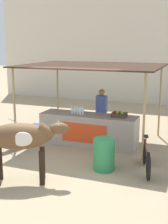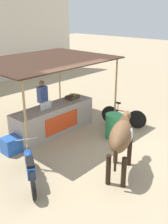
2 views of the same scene
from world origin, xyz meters
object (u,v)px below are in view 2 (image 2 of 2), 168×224
at_px(vendor_behind_counter, 43,103).
at_px(water_barrel, 114,126).
at_px(cow, 121,136).
at_px(bicycle_leaning, 123,117).
at_px(stall_counter, 54,119).
at_px(fruit_crate, 72,97).
at_px(cooler_box, 13,144).
at_px(motorcycle_parked, 30,166).

height_order(vendor_behind_counter, water_barrel, vendor_behind_counter).
bearing_deg(cow, bicycle_leaning, 32.87).
bearing_deg(water_barrel, stall_counter, 121.33).
bearing_deg(fruit_crate, vendor_behind_counter, 137.80).
height_order(fruit_crate, cooler_box, fruit_crate).
relative_size(vendor_behind_counter, cooler_box, 2.75).
relative_size(vendor_behind_counter, water_barrel, 2.04).
bearing_deg(bicycle_leaning, cooler_box, 160.62).
xyz_separation_m(cow, bicycle_leaning, (2.49, 1.61, -0.69)).
distance_m(cow, bicycle_leaning, 3.05).
bearing_deg(water_barrel, cooler_box, 149.53).
height_order(cooler_box, bicycle_leaning, bicycle_leaning).
bearing_deg(bicycle_leaning, stall_counter, 145.25).
relative_size(vendor_behind_counter, bicycle_leaning, 1.03).
xyz_separation_m(fruit_crate, cooler_box, (-2.65, -0.15, -0.79)).
relative_size(fruit_crate, bicycle_leaning, 0.27).
distance_m(water_barrel, motorcycle_parked, 3.26).
relative_size(vendor_behind_counter, cow, 0.92).
relative_size(vendor_behind_counter, motorcycle_parked, 1.04).
distance_m(stall_counter, fruit_crate, 1.09).
height_order(fruit_crate, water_barrel, fruit_crate).
height_order(vendor_behind_counter, cooler_box, vendor_behind_counter).
height_order(cooler_box, motorcycle_parked, motorcycle_parked).
distance_m(cooler_box, water_barrel, 3.18).
bearing_deg(cooler_box, water_barrel, -30.47).
xyz_separation_m(fruit_crate, vendor_behind_counter, (-0.78, 0.70, -0.18)).
relative_size(water_barrel, cow, 0.45).
distance_m(stall_counter, cow, 3.11).
relative_size(stall_counter, bicycle_leaning, 1.87).
height_order(cooler_box, cow, cow).
bearing_deg(bicycle_leaning, fruit_crate, 126.71).
bearing_deg(motorcycle_parked, cow, -38.11).
xyz_separation_m(cow, motorcycle_parked, (-1.76, 1.38, -0.61)).
bearing_deg(water_barrel, bicycle_leaning, 16.83).
height_order(stall_counter, cooler_box, stall_counter).
relative_size(stall_counter, motorcycle_parked, 1.89).
distance_m(stall_counter, bicycle_leaning, 2.48).
bearing_deg(vendor_behind_counter, bicycle_leaning, -49.23).
xyz_separation_m(vendor_behind_counter, water_barrel, (0.87, -2.46, -0.44)).
height_order(stall_counter, vendor_behind_counter, vendor_behind_counter).
bearing_deg(bicycle_leaning, water_barrel, -163.17).
distance_m(fruit_crate, vendor_behind_counter, 1.06).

